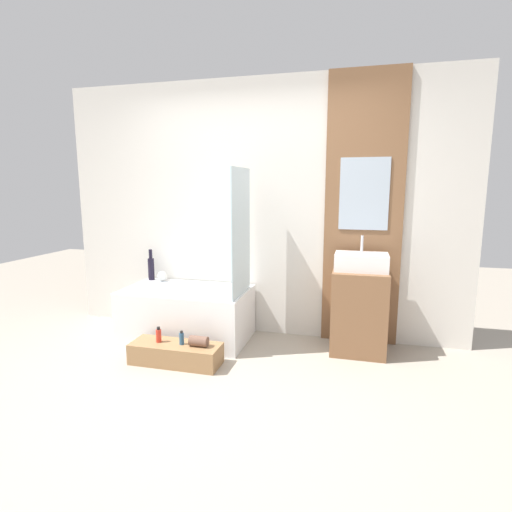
% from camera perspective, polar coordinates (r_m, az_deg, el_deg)
% --- Properties ---
extents(ground_plane, '(12.00, 12.00, 0.00)m').
position_cam_1_polar(ground_plane, '(3.04, -7.56, -20.48)').
color(ground_plane, '#A39989').
extents(wall_tiled_back, '(4.20, 0.06, 2.60)m').
position_cam_1_polar(wall_tiled_back, '(4.14, 0.28, 6.64)').
color(wall_tiled_back, silver).
rests_on(wall_tiled_back, ground_plane).
extents(wall_wood_accent, '(0.73, 0.04, 2.60)m').
position_cam_1_polar(wall_wood_accent, '(3.96, 15.08, 6.31)').
color(wall_wood_accent, brown).
rests_on(wall_wood_accent, ground_plane).
extents(bathtub, '(1.25, 0.72, 0.52)m').
position_cam_1_polar(bathtub, '(4.15, -9.82, -8.11)').
color(bathtub, white).
rests_on(bathtub, ground_plane).
extents(glass_shower_screen, '(0.01, 0.57, 1.19)m').
position_cam_1_polar(glass_shower_screen, '(3.71, -2.16, 3.38)').
color(glass_shower_screen, silver).
rests_on(glass_shower_screen, bathtub).
extents(wooden_step_bench, '(0.80, 0.29, 0.18)m').
position_cam_1_polar(wooden_step_bench, '(3.66, -11.38, -13.50)').
color(wooden_step_bench, '#997047').
rests_on(wooden_step_bench, ground_plane).
extents(vanity_cabinet, '(0.50, 0.47, 0.78)m').
position_cam_1_polar(vanity_cabinet, '(3.87, 14.50, -7.63)').
color(vanity_cabinet, brown).
rests_on(vanity_cabinet, ground_plane).
extents(sink, '(0.47, 0.31, 0.31)m').
position_cam_1_polar(sink, '(3.76, 14.81, -0.82)').
color(sink, white).
rests_on(sink, vanity_cabinet).
extents(vase_tall_dark, '(0.07, 0.07, 0.34)m').
position_cam_1_polar(vase_tall_dark, '(4.53, -14.76, -1.60)').
color(vase_tall_dark, black).
rests_on(vase_tall_dark, bathtub).
extents(vase_round_light, '(0.11, 0.11, 0.11)m').
position_cam_1_polar(vase_round_light, '(4.46, -13.24, -2.82)').
color(vase_round_light, silver).
rests_on(vase_round_light, bathtub).
extents(bottle_soap_primary, '(0.05, 0.05, 0.14)m').
position_cam_1_polar(bottle_soap_primary, '(3.67, -13.74, -10.94)').
color(bottle_soap_primary, red).
rests_on(bottle_soap_primary, wooden_step_bench).
extents(bottle_soap_secondary, '(0.04, 0.04, 0.12)m').
position_cam_1_polar(bottle_soap_secondary, '(3.58, -10.58, -11.49)').
color(bottle_soap_secondary, '#2D567A').
rests_on(bottle_soap_secondary, wooden_step_bench).
extents(towel_roll, '(0.16, 0.09, 0.09)m').
position_cam_1_polar(towel_roll, '(3.53, -8.18, -11.95)').
color(towel_roll, brown).
rests_on(towel_roll, wooden_step_bench).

